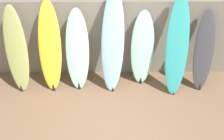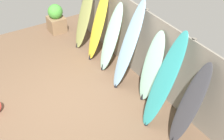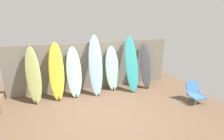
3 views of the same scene
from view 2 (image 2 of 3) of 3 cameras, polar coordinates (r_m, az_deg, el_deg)
ground at (r=6.95m, az=-8.31°, el=-6.47°), size 7.68×7.68×0.00m
fence_back at (r=7.20m, az=5.69°, el=4.52°), size 6.08×0.11×1.80m
surfboard_olive_0 at (r=8.49m, az=-5.08°, el=9.81°), size 0.53×0.72×1.80m
surfboard_yellow_1 at (r=7.91m, az=-2.57°, el=8.20°), size 0.54×0.68×1.91m
surfboard_seafoam_2 at (r=7.54m, az=-0.20°, el=5.84°), size 0.52×0.62×1.72m
surfboard_skyblue_3 at (r=6.88m, az=3.01°, el=4.40°), size 0.57×0.80×2.09m
surfboard_seafoam_4 at (r=6.65m, az=7.22°, el=0.48°), size 0.53×0.47×1.65m
surfboard_teal_5 at (r=6.01m, az=9.44°, el=-2.12°), size 0.53×0.83×2.01m
surfboard_charcoal_6 at (r=5.83m, az=13.92°, el=-6.36°), size 0.47×0.68×1.70m
planter_box at (r=9.51m, az=-10.19°, el=9.23°), size 0.49×0.47×0.86m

